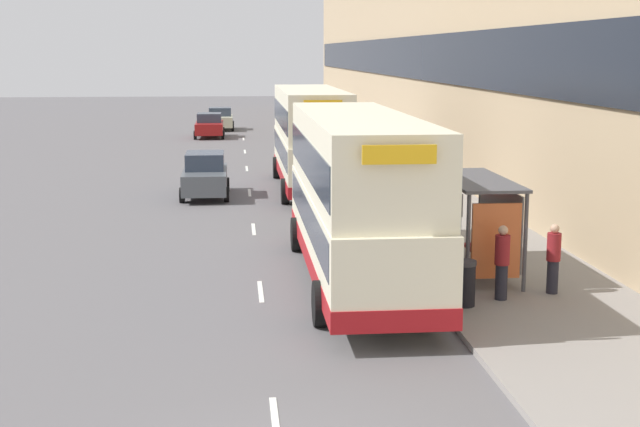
# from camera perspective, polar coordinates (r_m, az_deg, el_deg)

# --- Properties ---
(pavement) EXTENTS (5.00, 93.00, 0.14)m
(pavement) POSITION_cam_1_polar(r_m,az_deg,el_deg) (50.39, 2.64, 3.71)
(pavement) COLOR gray
(pavement) RESTS_ON ground_plane
(terrace_facade) EXTENTS (3.10, 93.00, 12.34)m
(terrace_facade) POSITION_cam_1_polar(r_m,az_deg,el_deg) (50.78, 7.24, 10.59)
(terrace_facade) COLOR tan
(terrace_facade) RESTS_ON ground_plane
(lane_mark_0) EXTENTS (0.12, 2.00, 0.01)m
(lane_mark_0) POSITION_cam_1_polar(r_m,az_deg,el_deg) (14.63, -2.88, -13.16)
(lane_mark_0) COLOR silver
(lane_mark_0) RESTS_ON ground_plane
(lane_mark_1) EXTENTS (0.12, 2.00, 0.01)m
(lane_mark_1) POSITION_cam_1_polar(r_m,az_deg,el_deg) (22.10, -3.82, -5.00)
(lane_mark_1) COLOR silver
(lane_mark_1) RESTS_ON ground_plane
(lane_mark_2) EXTENTS (0.12, 2.00, 0.01)m
(lane_mark_2) POSITION_cam_1_polar(r_m,az_deg,el_deg) (29.79, -4.27, -1.01)
(lane_mark_2) COLOR silver
(lane_mark_2) RESTS_ON ground_plane
(lane_mark_3) EXTENTS (0.12, 2.00, 0.01)m
(lane_mark_3) POSITION_cam_1_polar(r_m,az_deg,el_deg) (37.56, -4.53, 1.34)
(lane_mark_3) COLOR silver
(lane_mark_3) RESTS_ON ground_plane
(lane_mark_4) EXTENTS (0.12, 2.00, 0.01)m
(lane_mark_4) POSITION_cam_1_polar(r_m,az_deg,el_deg) (45.38, -4.71, 2.88)
(lane_mark_4) COLOR silver
(lane_mark_4) RESTS_ON ground_plane
(lane_mark_5) EXTENTS (0.12, 2.00, 0.01)m
(lane_mark_5) POSITION_cam_1_polar(r_m,az_deg,el_deg) (53.22, -4.83, 3.97)
(lane_mark_5) COLOR silver
(lane_mark_5) RESTS_ON ground_plane
(lane_mark_6) EXTENTS (0.12, 2.00, 0.01)m
(lane_mark_6) POSITION_cam_1_polar(r_m,az_deg,el_deg) (61.08, -4.92, 4.78)
(lane_mark_6) COLOR silver
(lane_mark_6) RESTS_ON ground_plane
(bus_shelter) EXTENTS (1.60, 4.20, 2.48)m
(bus_shelter) POSITION_cam_1_polar(r_m,az_deg,el_deg) (23.12, 10.53, 0.28)
(bus_shelter) COLOR #4C4C51
(bus_shelter) RESTS_ON ground_plane
(double_decker_bus_near) EXTENTS (2.85, 11.48, 4.30)m
(double_decker_bus_near) POSITION_cam_1_polar(r_m,az_deg,el_deg) (22.45, 2.39, 1.20)
(double_decker_bus_near) COLOR beige
(double_decker_bus_near) RESTS_ON ground_plane
(double_decker_bus_ahead) EXTENTS (2.85, 11.17, 4.30)m
(double_decker_bus_ahead) POSITION_cam_1_polar(r_m,az_deg,el_deg) (37.94, -0.63, 4.93)
(double_decker_bus_ahead) COLOR beige
(double_decker_bus_ahead) RESTS_ON ground_plane
(car_0) EXTENTS (1.94, 4.35, 1.80)m
(car_0) POSITION_cam_1_polar(r_m,az_deg,el_deg) (36.63, -7.36, 2.44)
(car_0) COLOR #4C5156
(car_0) RESTS_ON ground_plane
(car_1) EXTENTS (2.07, 4.10, 1.70)m
(car_1) POSITION_cam_1_polar(r_m,az_deg,el_deg) (68.39, -6.41, 6.04)
(car_1) COLOR #B7B799
(car_1) RESTS_ON ground_plane
(car_2) EXTENTS (2.06, 4.20, 1.68)m
(car_2) POSITION_cam_1_polar(r_m,az_deg,el_deg) (62.36, -7.09, 5.61)
(car_2) COLOR maroon
(car_2) RESTS_ON ground_plane
(pedestrian_at_shelter) EXTENTS (0.33, 0.33, 1.68)m
(pedestrian_at_shelter) POSITION_cam_1_polar(r_m,az_deg,el_deg) (21.91, 14.71, -2.78)
(pedestrian_at_shelter) COLOR #23232D
(pedestrian_at_shelter) RESTS_ON ground_plane
(pedestrian_1) EXTENTS (0.36, 0.36, 1.79)m
(pedestrian_1) POSITION_cam_1_polar(r_m,az_deg,el_deg) (26.92, 5.59, 0.03)
(pedestrian_1) COLOR #23232D
(pedestrian_1) RESTS_ON ground_plane
(pedestrian_2) EXTENTS (0.34, 0.34, 1.71)m
(pedestrian_2) POSITION_cam_1_polar(r_m,az_deg,el_deg) (27.09, 8.76, -0.07)
(pedestrian_2) COLOR #23232D
(pedestrian_2) RESTS_ON ground_plane
(pedestrian_3) EXTENTS (0.35, 0.35, 1.76)m
(pedestrian_3) POSITION_cam_1_polar(r_m,az_deg,el_deg) (21.08, 11.57, -3.05)
(pedestrian_3) COLOR #23232D
(pedestrian_3) RESTS_ON ground_plane
(litter_bin) EXTENTS (0.55, 0.55, 1.05)m
(litter_bin) POSITION_cam_1_polar(r_m,az_deg,el_deg) (20.50, 9.19, -4.41)
(litter_bin) COLOR black
(litter_bin) RESTS_ON ground_plane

